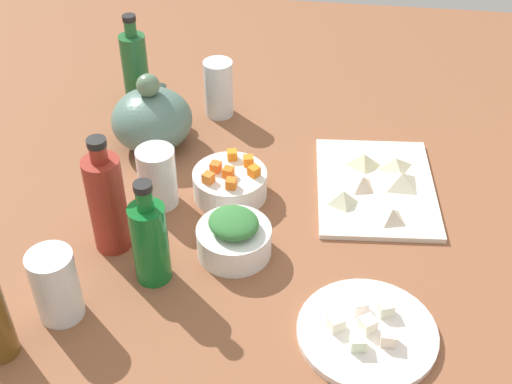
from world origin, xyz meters
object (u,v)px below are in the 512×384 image
bowl_carrots (230,184)px  bottle_3 (150,240)px  plate_tofu (367,333)px  bowl_greens (234,241)px  bottle_0 (135,68)px  teapot (152,119)px  cutting_board (376,187)px  drinking_glass_1 (56,286)px  drinking_glass_0 (157,177)px  drinking_glass_2 (219,88)px  bottle_1 (107,202)px

bowl_carrots → bottle_3: 24.81cm
plate_tofu → bowl_greens: bearing=56.2°
bottle_0 → teapot: bearing=-154.3°
cutting_board → drinking_glass_1: 61.33cm
cutting_board → teapot: (8.72, 45.31, 5.83)cm
cutting_board → drinking_glass_0: drinking_glass_0 is taller
drinking_glass_0 → bottle_3: bearing=-168.9°
plate_tofu → bottle_0: bearing=40.7°
bottle_0 → drinking_glass_2: (-2.00, -18.74, -2.47)cm
bowl_carrots → drinking_glass_2: size_ratio=1.10×
bowl_carrots → plate_tofu: bearing=-139.6°
bowl_greens → drinking_glass_0: (11.35, 15.81, 3.17)cm
cutting_board → bowl_carrots: bearing=101.1°
bowl_greens → bottle_3: 15.11cm
bowl_greens → bowl_carrots: 15.57cm
bowl_greens → bowl_carrots: size_ratio=0.92×
cutting_board → bottle_0: bottle_0 is taller
teapot → bottle_0: 17.51cm
bowl_carrots → drinking_glass_0: drinking_glass_0 is taller
drinking_glass_0 → plate_tofu: bearing=-124.6°
bottle_1 → drinking_glass_1: bottle_1 is taller
cutting_board → drinking_glass_1: drinking_glass_1 is taller
bottle_0 → drinking_glass_0: 36.16cm
bottle_0 → drinking_glass_1: (-61.88, -4.67, -2.68)cm
bowl_greens → bottle_0: bottle_0 is taller
cutting_board → bottle_0: 58.76cm
bowl_carrots → teapot: 23.30cm
drinking_glass_2 → plate_tofu: bearing=-150.5°
plate_tofu → drinking_glass_0: bearing=55.4°
plate_tofu → bowl_greens: size_ratio=1.67×
plate_tofu → bottle_1: size_ratio=0.97×
drinking_glass_0 → drinking_glass_2: size_ratio=0.92×
bottle_1 → plate_tofu: bearing=-108.2°
bottle_3 → drinking_glass_2: 50.26cm
bottle_0 → drinking_glass_1: 62.11cm
plate_tofu → bottle_0: (60.02, 51.54, 8.17)cm
bowl_greens → bottle_0: (44.90, 28.95, 6.16)cm
drinking_glass_1 → plate_tofu: bearing=-87.7°
bowl_carrots → drinking_glass_2: (27.67, 6.98, 3.76)cm
drinking_glass_0 → bowl_carrots: bearing=-72.8°
bowl_greens → bowl_carrots: (15.23, 3.23, -0.08)cm
drinking_glass_0 → drinking_glass_2: 32.05cm
teapot → bottle_1: 30.28cm
bowl_carrots → teapot: (14.05, 18.19, 3.80)cm
cutting_board → bowl_carrots: bowl_carrots is taller
bottle_0 → bottle_3: size_ratio=1.09×
bowl_greens → bowl_carrots: bowl_greens is taller
cutting_board → bowl_carrots: size_ratio=2.12×
teapot → drinking_glass_0: 18.81cm
bowl_carrots → drinking_glass_1: (-32.21, 21.05, 3.55)cm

